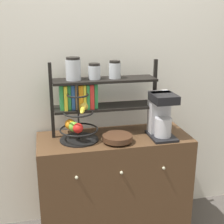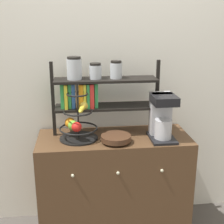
# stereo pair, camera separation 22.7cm
# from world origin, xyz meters

# --- Properties ---
(wall_back) EXTENTS (7.00, 0.05, 2.60)m
(wall_back) POSITION_xyz_m (0.00, 0.50, 1.30)
(wall_back) COLOR silver
(wall_back) RESTS_ON ground_plane
(sideboard) EXTENTS (1.14, 0.48, 0.81)m
(sideboard) POSITION_xyz_m (0.00, 0.23, 0.41)
(sideboard) COLOR #4C331E
(sideboard) RESTS_ON ground_plane
(coffee_maker) EXTENTS (0.18, 0.25, 0.33)m
(coffee_maker) POSITION_xyz_m (0.34, 0.17, 0.98)
(coffee_maker) COLOR black
(coffee_maker) RESTS_ON sideboard
(fruit_stand) EXTENTS (0.28, 0.28, 0.41)m
(fruit_stand) POSITION_xyz_m (-0.27, 0.21, 0.94)
(fruit_stand) COLOR black
(fruit_stand) RESTS_ON sideboard
(wooden_bowl) EXTENTS (0.22, 0.22, 0.05)m
(wooden_bowl) POSITION_xyz_m (-0.00, 0.12, 0.84)
(wooden_bowl) COLOR #422819
(wooden_bowl) RESTS_ON sideboard
(shelf_hutch) EXTENTS (0.80, 0.20, 0.59)m
(shelf_hutch) POSITION_xyz_m (-0.15, 0.31, 1.16)
(shelf_hutch) COLOR black
(shelf_hutch) RESTS_ON sideboard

